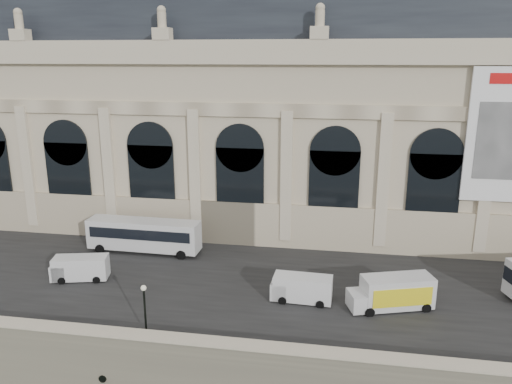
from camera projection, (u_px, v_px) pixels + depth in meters
The scene contains 9 objects.
quay at pixel (288, 233), 68.38m from camera, with size 160.00×70.00×6.00m, color gray.
street at pixel (266, 277), 47.61m from camera, with size 160.00×24.00×0.06m, color #2D2D2D.
parapet at pixel (238, 351), 34.70m from camera, with size 160.00×1.40×1.21m.
museum at pixel (238, 113), 60.97m from camera, with size 69.00×18.70×29.10m.
bus_left at pixel (144, 234), 53.22m from camera, with size 12.22×3.05×3.58m.
van_b at pixel (78, 268), 46.82m from camera, with size 5.45×3.06×2.29m.
van_c at pixel (299, 288), 42.77m from camera, with size 5.26×2.34×2.30m.
box_truck at pixel (392, 293), 41.43m from camera, with size 7.33×4.24×2.82m.
lamp_right at pixel (145, 311), 37.18m from camera, with size 0.42×0.42×4.15m.
Camera 1 is at (6.31, -29.31, 26.47)m, focal length 35.00 mm.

